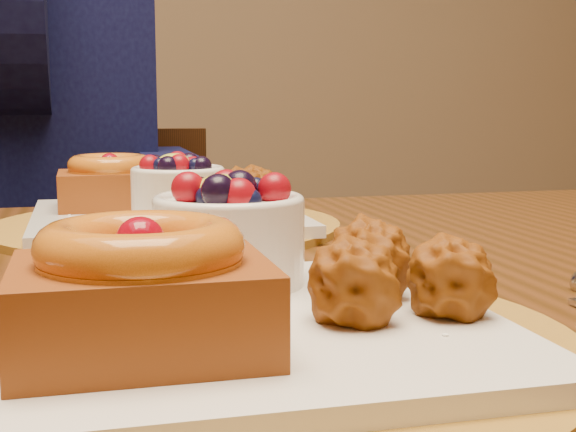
{
  "coord_description": "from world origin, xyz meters",
  "views": [
    {
      "loc": [
        -0.04,
        -0.67,
        0.9
      ],
      "look_at": [
        0.08,
        -0.19,
        0.82
      ],
      "focal_mm": 50.0,
      "sensor_mm": 36.0,
      "label": 1
    }
  ],
  "objects_px": {
    "place_setting_far": "(163,206)",
    "chair_far": "(97,347)",
    "dining_table": "(195,360)",
    "diner": "(21,97)",
    "place_setting_near": "(237,298)"
  },
  "relations": [
    {
      "from": "place_setting_far",
      "to": "chair_far",
      "type": "height_order",
      "value": "place_setting_far"
    },
    {
      "from": "dining_table",
      "to": "place_setting_far",
      "type": "xyz_separation_m",
      "value": [
        -0.0,
        0.21,
        0.1
      ]
    },
    {
      "from": "place_setting_far",
      "to": "diner",
      "type": "height_order",
      "value": "diner"
    },
    {
      "from": "place_setting_near",
      "to": "diner",
      "type": "xyz_separation_m",
      "value": [
        -0.17,
        0.94,
        0.12
      ]
    },
    {
      "from": "chair_far",
      "to": "place_setting_near",
      "type": "bearing_deg",
      "value": -81.4
    },
    {
      "from": "dining_table",
      "to": "chair_far",
      "type": "distance_m",
      "value": 0.78
    },
    {
      "from": "place_setting_far",
      "to": "chair_far",
      "type": "distance_m",
      "value": 0.62
    },
    {
      "from": "dining_table",
      "to": "diner",
      "type": "xyz_separation_m",
      "value": [
        -0.18,
        0.73,
        0.22
      ]
    },
    {
      "from": "place_setting_far",
      "to": "dining_table",
      "type": "bearing_deg",
      "value": -89.18
    },
    {
      "from": "place_setting_far",
      "to": "diner",
      "type": "relative_size",
      "value": 0.45
    },
    {
      "from": "chair_far",
      "to": "diner",
      "type": "xyz_separation_m",
      "value": [
        -0.1,
        -0.02,
        0.43
      ]
    },
    {
      "from": "place_setting_far",
      "to": "diner",
      "type": "distance_m",
      "value": 0.56
    },
    {
      "from": "place_setting_near",
      "to": "place_setting_far",
      "type": "relative_size",
      "value": 1.0
    },
    {
      "from": "dining_table",
      "to": "place_setting_far",
      "type": "distance_m",
      "value": 0.24
    },
    {
      "from": "place_setting_near",
      "to": "place_setting_far",
      "type": "xyz_separation_m",
      "value": [
        0.0,
        0.43,
        -0.0
      ]
    }
  ]
}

